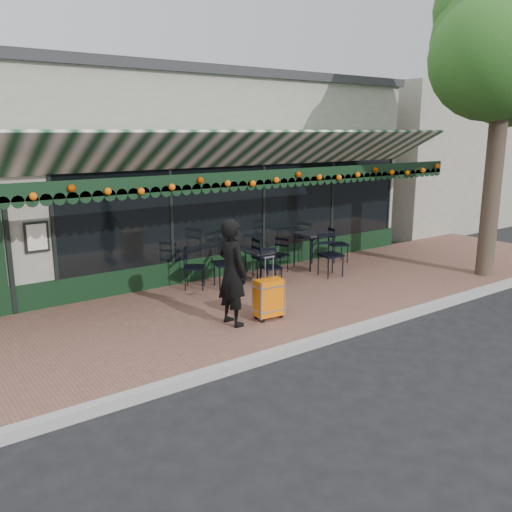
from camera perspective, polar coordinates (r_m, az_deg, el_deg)
ground at (r=9.25m, az=8.75°, el=-8.37°), size 80.00×80.00×0.00m
sidewalk at (r=10.64m, az=1.13°, el=-4.90°), size 18.00×4.00×0.15m
curb at (r=9.17m, az=9.12°, el=-8.07°), size 18.00×0.16×0.15m
restaurant_building at (r=15.21m, az=-12.44°, el=8.67°), size 12.00×9.60×4.50m
neighbor_building_right at (r=23.76m, az=17.80°, el=10.14°), size 12.00×8.00×4.80m
woman at (r=9.02m, az=-2.52°, el=-1.73°), size 0.46×0.68×1.81m
suitcase at (r=9.41m, az=1.37°, el=-4.48°), size 0.50×0.31×1.10m
cafe_table_a at (r=12.90m, az=5.89°, el=2.08°), size 0.69×0.69×0.85m
cafe_table_b at (r=11.81m, az=0.36°, el=0.19°), size 0.52×0.52×0.64m
chair_a_left at (r=12.46m, az=2.31°, el=0.05°), size 0.51×0.51×0.80m
chair_a_right at (r=13.63m, az=8.65°, el=1.19°), size 0.56×0.56×0.88m
chair_a_front at (r=12.24m, az=7.87°, el=0.07°), size 0.55×0.55×0.96m
chair_b_left at (r=11.27m, az=-3.14°, el=-0.82°), size 0.63×0.63×1.01m
chair_b_right at (r=11.98m, az=0.87°, el=-0.19°), size 0.53×0.53×0.92m
chair_b_front at (r=11.34m, az=1.61°, el=-1.24°), size 0.49×0.49×0.81m
chair_solo at (r=11.27m, az=-6.49°, el=-1.24°), size 0.61×0.61×0.87m
street_tree at (r=13.42m, az=25.00°, el=18.73°), size 3.57×3.08×6.55m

